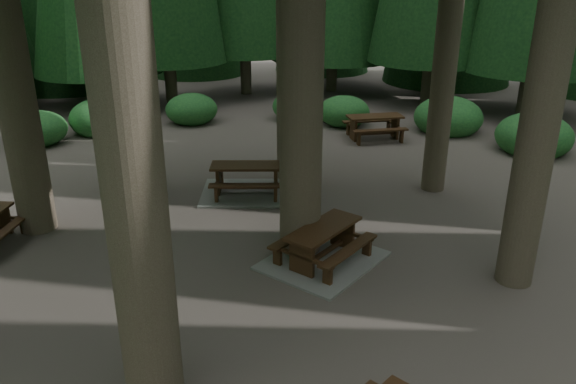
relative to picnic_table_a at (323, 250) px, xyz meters
name	(u,v)px	position (x,y,z in m)	size (l,w,h in m)	color
ground	(268,261)	(-1.01, 0.44, -0.26)	(80.00, 80.00, 0.00)	#49413B
picnic_table_a	(323,250)	(0.00, 0.00, 0.00)	(2.89, 2.74, 0.77)	gray
picnic_table_c	(247,184)	(-0.18, 4.03, 0.01)	(2.93, 2.71, 0.80)	gray
picnic_table_d	(375,123)	(5.50, 7.09, 0.28)	(2.15, 1.87, 0.81)	#331D0F
shrub_ring	(285,223)	(-0.31, 1.19, 0.14)	(23.86, 24.64, 1.49)	#1D562A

